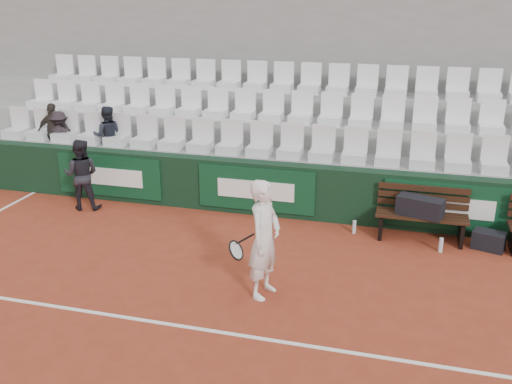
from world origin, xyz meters
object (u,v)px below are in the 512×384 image
Objects in this scene: ball_kid at (81,175)px; water_bottle_far at (441,245)px; sports_bag_left at (420,207)px; tennis_player at (264,239)px; spectator_c at (106,114)px; bench_left at (421,227)px; water_bottle_near at (354,227)px; spectator_a at (58,115)px; spectator_b at (52,111)px; sports_bag_ground at (489,240)px.

water_bottle_far is at bearing 163.98° from ball_kid.
sports_bag_left is 0.44× the size of tennis_player.
spectator_c reaches higher than tennis_player.
sports_bag_left reaches higher than bench_left.
spectator_c is at bearing 170.72° from sports_bag_left.
water_bottle_near is at bearing 164.54° from water_bottle_far.
spectator_b reaches higher than spectator_a.
tennis_player is at bearing 137.30° from ball_kid.
spectator_a is (-5.32, 3.44, 0.70)m from tennis_player.
ball_kid is 1.96m from spectator_b.
water_bottle_far reaches higher than water_bottle_near.
spectator_b is at bearing 171.17° from water_bottle_near.
spectator_c is (-7.37, 1.07, 1.46)m from sports_bag_ground.
spectator_c is (-5.19, 1.00, 1.50)m from water_bottle_near.
spectator_c is (1.25, 0.00, 0.00)m from spectator_b.
spectator_c reaches higher than bench_left.
sports_bag_left is at bearing 149.51° from spectator_c.
spectator_b is at bearing -5.64° from spectator_a.
spectator_a is (-6.31, 1.00, 1.41)m from water_bottle_near.
sports_bag_ground is 0.41× the size of spectator_b.
ball_kid is at bearing 70.73° from spectator_c.
spectator_c is at bearing 168.10° from water_bottle_far.
water_bottle_far is at bearing 146.89° from spectator_c.
spectator_b reaches higher than ball_kid.
ball_kid reaches higher than sports_bag_ground.
sports_bag_ground is at bearing 167.14° from spectator_a.
water_bottle_far is at bearing 164.14° from spectator_a.
sports_bag_left reaches higher than water_bottle_near.
water_bottle_near is at bearing 165.35° from spectator_a.
water_bottle_far is at bearing -156.90° from sports_bag_ground.
spectator_a reaches higher than ball_kid.
water_bottle_near is 0.19× the size of spectator_b.
ball_kid reaches higher than sports_bag_left.
sports_bag_left is 6.21m from ball_kid.
water_bottle_far is 8.13m from spectator_b.
ball_kid is at bearing 177.92° from water_bottle_far.
tennis_player is 1.58× the size of spectator_a.
water_bottle_near is 5.19m from ball_kid.
spectator_a is 0.16m from spectator_b.
spectator_b is at bearing 172.65° from bench_left.
spectator_b is (-7.50, 1.02, 1.00)m from sports_bag_left.
water_bottle_near is 0.19× the size of spectator_c.
spectator_a is at bearing -59.02° from ball_kid.
spectator_a reaches higher than tennis_player.
water_bottle_near is at bearing 147.88° from spectator_c.
spectator_b is at bearing 172.24° from sports_bag_left.
spectator_a reaches higher than bench_left.
sports_bag_left is 0.70× the size of spectator_a.
ball_kid reaches higher than bench_left.
spectator_a is 0.86× the size of spectator_c.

